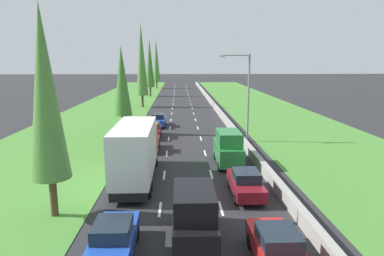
% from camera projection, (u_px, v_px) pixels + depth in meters
% --- Properties ---
extents(ground_plane, '(300.00, 300.00, 0.00)m').
position_uv_depth(ground_plane, '(182.00, 106.00, 63.90)').
color(ground_plane, '#28282B').
rests_on(ground_plane, ground).
extents(grass_verge_left, '(14.00, 140.00, 0.04)m').
position_uv_depth(grass_verge_left, '(113.00, 106.00, 63.41)').
color(grass_verge_left, '#478433').
rests_on(grass_verge_left, ground).
extents(grass_verge_right, '(14.00, 140.00, 0.04)m').
position_uv_depth(grass_verge_right, '(259.00, 106.00, 64.45)').
color(grass_verge_right, '#478433').
rests_on(grass_verge_right, ground).
extents(median_barrier, '(0.44, 120.00, 0.85)m').
position_uv_depth(median_barrier, '(213.00, 104.00, 64.04)').
color(median_barrier, '#9E9B93').
rests_on(median_barrier, ground).
extents(lane_markings, '(3.64, 116.00, 0.01)m').
position_uv_depth(lane_markings, '(182.00, 106.00, 63.90)').
color(lane_markings, white).
rests_on(lane_markings, ground).
extents(blue_sedan_left_lane, '(1.82, 4.50, 1.64)m').
position_uv_depth(blue_sedan_left_lane, '(113.00, 239.00, 14.85)').
color(blue_sedan_left_lane, '#1E47B7').
rests_on(blue_sedan_left_lane, ground).
extents(red_sedan_right_lane, '(1.82, 4.50, 1.64)m').
position_uv_depth(red_sedan_right_lane, '(277.00, 248.00, 14.16)').
color(red_sedan_right_lane, red).
rests_on(red_sedan_right_lane, ground).
extents(white_box_truck_left_lane, '(2.46, 9.40, 4.18)m').
position_uv_depth(white_box_truck_left_lane, '(136.00, 151.00, 23.91)').
color(white_box_truck_left_lane, black).
rests_on(white_box_truck_left_lane, ground).
extents(maroon_hatchback_left_lane, '(1.74, 3.90, 1.72)m').
position_uv_depth(maroon_hatchback_left_lane, '(150.00, 142.00, 32.44)').
color(maroon_hatchback_left_lane, maroon).
rests_on(maroon_hatchback_left_lane, ground).
extents(maroon_sedan_right_lane, '(1.82, 4.50, 1.64)m').
position_uv_depth(maroon_sedan_right_lane, '(246.00, 183.00, 21.63)').
color(maroon_sedan_right_lane, maroon).
rests_on(maroon_sedan_right_lane, ground).
extents(black_van_centre_lane, '(1.96, 4.90, 2.82)m').
position_uv_depth(black_van_centre_lane, '(194.00, 217.00, 15.61)').
color(black_van_centre_lane, black).
rests_on(black_van_centre_lane, ground).
extents(maroon_sedan_left_lane, '(1.82, 4.50, 1.64)m').
position_uv_depth(maroon_sedan_left_lane, '(152.00, 130.00, 38.01)').
color(maroon_sedan_left_lane, maroon).
rests_on(maroon_sedan_left_lane, ground).
extents(green_van_right_lane, '(1.96, 4.90, 2.82)m').
position_uv_depth(green_van_right_lane, '(228.00, 148.00, 27.90)').
color(green_van_right_lane, '#237A33').
rests_on(green_van_right_lane, ground).
extents(blue_sedan_left_lane_fifth, '(1.82, 4.50, 1.64)m').
position_uv_depth(blue_sedan_left_lane_fifth, '(158.00, 120.00, 44.33)').
color(blue_sedan_left_lane_fifth, '#1E47B7').
rests_on(blue_sedan_left_lane_fifth, ground).
extents(poplar_tree_nearest, '(2.08, 2.08, 11.27)m').
position_uv_depth(poplar_tree_nearest, '(45.00, 94.00, 17.61)').
color(poplar_tree_nearest, '#4C3823').
rests_on(poplar_tree_nearest, ground).
extents(poplar_tree_second, '(2.05, 2.05, 10.00)m').
position_uv_depth(poplar_tree_second, '(122.00, 81.00, 38.69)').
color(poplar_tree_second, '#4C3823').
rests_on(poplar_tree_second, ground).
extents(poplar_tree_third, '(2.17, 2.17, 14.80)m').
position_uv_depth(poplar_tree_third, '(141.00, 60.00, 61.00)').
color(poplar_tree_third, '#4C3823').
rests_on(poplar_tree_third, ground).
extents(poplar_tree_fourth, '(2.13, 2.13, 13.21)m').
position_uv_depth(poplar_tree_fourth, '(150.00, 63.00, 79.71)').
color(poplar_tree_fourth, '#4C3823').
rests_on(poplar_tree_fourth, ground).
extents(poplar_tree_fifth, '(2.16, 2.16, 14.48)m').
position_uv_depth(poplar_tree_fifth, '(156.00, 60.00, 102.45)').
color(poplar_tree_fifth, '#4C3823').
rests_on(poplar_tree_fifth, ground).
extents(street_light_mast, '(3.20, 0.28, 9.00)m').
position_uv_depth(street_light_mast, '(245.00, 91.00, 35.21)').
color(street_light_mast, gray).
rests_on(street_light_mast, ground).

